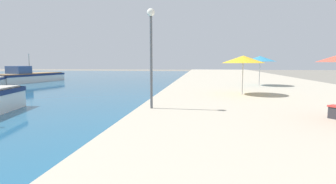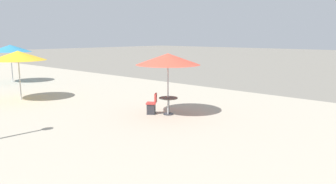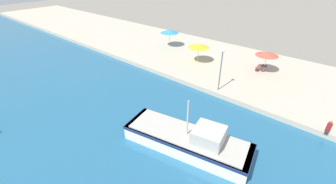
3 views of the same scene
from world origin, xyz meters
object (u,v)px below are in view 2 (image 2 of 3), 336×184
(cafe_umbrella_pink, at_px, (168,59))
(cafe_umbrella_striped, at_px, (10,48))
(cafe_table, at_px, (168,102))
(cafe_umbrella_white, at_px, (18,56))
(cafe_chair_left, at_px, (152,107))

(cafe_umbrella_pink, xyz_separation_m, cafe_umbrella_striped, (-0.10, 15.29, 0.08))
(cafe_umbrella_pink, height_order, cafe_table, cafe_umbrella_pink)
(cafe_umbrella_white, relative_size, cafe_umbrella_striped, 0.97)
(cafe_umbrella_striped, bearing_deg, cafe_umbrella_pink, -89.63)
(cafe_umbrella_pink, distance_m, cafe_chair_left, 2.19)
(cafe_table, bearing_deg, cafe_umbrella_white, 109.35)
(cafe_umbrella_white, distance_m, cafe_umbrella_striped, 7.71)
(cafe_umbrella_pink, distance_m, cafe_table, 1.86)
(cafe_umbrella_striped, distance_m, cafe_chair_left, 14.80)
(cafe_umbrella_white, height_order, cafe_table, cafe_umbrella_white)
(cafe_table, bearing_deg, cafe_chair_left, 125.90)
(cafe_umbrella_pink, distance_m, cafe_umbrella_striped, 15.29)
(cafe_umbrella_pink, bearing_deg, cafe_umbrella_white, 108.63)
(cafe_table, xyz_separation_m, cafe_chair_left, (-0.42, 0.59, -0.21))
(cafe_umbrella_striped, bearing_deg, cafe_table, -89.28)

